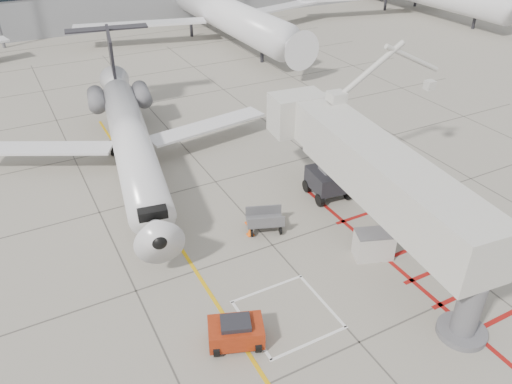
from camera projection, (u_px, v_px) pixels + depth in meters
ground_plane at (311, 288)px, 25.60m from camera, size 260.00×260.00×0.00m
regional_jet at (132, 135)px, 32.46m from camera, size 26.58×31.38×7.37m
jet_bridge at (389, 191)px, 26.21m from camera, size 11.32×20.43×7.82m
pushback_tug at (236, 331)px, 22.22m from camera, size 2.84×2.30×1.43m
baggage_cart at (265, 220)px, 29.49m from camera, size 2.51×2.05×1.37m
ground_power_unit at (374, 244)px, 27.34m from camera, size 2.34×1.84×1.62m
cone_nose at (248, 220)px, 30.27m from camera, size 0.39×0.39×0.54m
cone_side at (250, 231)px, 29.27m from camera, size 0.41×0.41×0.57m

